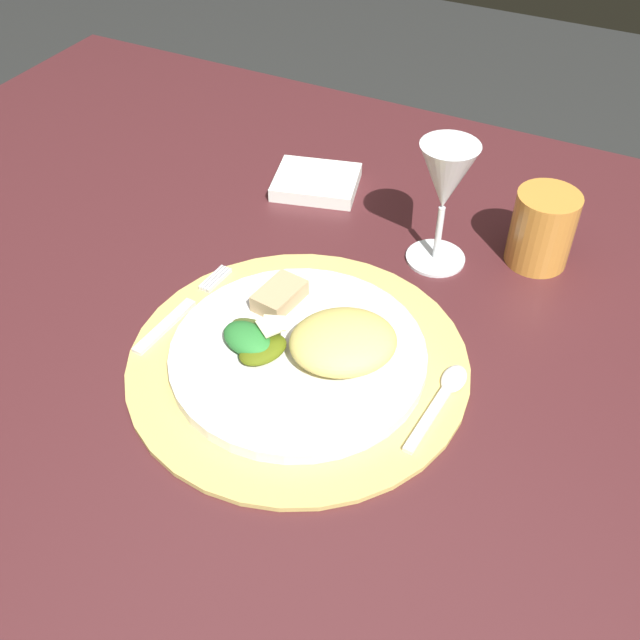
{
  "coord_description": "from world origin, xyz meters",
  "views": [
    {
      "loc": [
        0.26,
        -0.51,
        1.3
      ],
      "look_at": [
        -0.0,
        -0.01,
        0.76
      ],
      "focal_mm": 41.26,
      "sensor_mm": 36.0,
      "label": 1
    }
  ],
  "objects_px": {
    "spoon": "(445,393)",
    "fork": "(180,312)",
    "dining_table": "(322,393)",
    "napkin": "(316,182)",
    "dinner_plate": "(298,355)",
    "amber_tumbler": "(542,229)",
    "wine_glass": "(446,183)"
  },
  "relations": [
    {
      "from": "dinner_plate",
      "to": "dining_table",
      "type": "bearing_deg",
      "value": 89.92
    },
    {
      "from": "dinner_plate",
      "to": "amber_tumbler",
      "type": "height_order",
      "value": "amber_tumbler"
    },
    {
      "from": "dinner_plate",
      "to": "spoon",
      "type": "xyz_separation_m",
      "value": [
        0.15,
        0.02,
        -0.0
      ]
    },
    {
      "from": "dining_table",
      "to": "dinner_plate",
      "type": "height_order",
      "value": "dinner_plate"
    },
    {
      "from": "fork",
      "to": "napkin",
      "type": "bearing_deg",
      "value": 86.88
    },
    {
      "from": "fork",
      "to": "napkin",
      "type": "height_order",
      "value": "napkin"
    },
    {
      "from": "spoon",
      "to": "dining_table",
      "type": "bearing_deg",
      "value": 167.65
    },
    {
      "from": "dinner_plate",
      "to": "napkin",
      "type": "bearing_deg",
      "value": 113.69
    },
    {
      "from": "fork",
      "to": "wine_glass",
      "type": "distance_m",
      "value": 0.33
    },
    {
      "from": "dining_table",
      "to": "amber_tumbler",
      "type": "relative_size",
      "value": 16.27
    },
    {
      "from": "fork",
      "to": "dinner_plate",
      "type": "bearing_deg",
      "value": -1.17
    },
    {
      "from": "dinner_plate",
      "to": "wine_glass",
      "type": "distance_m",
      "value": 0.26
    },
    {
      "from": "dining_table",
      "to": "napkin",
      "type": "bearing_deg",
      "value": 118.27
    },
    {
      "from": "amber_tumbler",
      "to": "spoon",
      "type": "bearing_deg",
      "value": -95.09
    },
    {
      "from": "spoon",
      "to": "napkin",
      "type": "bearing_deg",
      "value": 135.39
    },
    {
      "from": "napkin",
      "to": "amber_tumbler",
      "type": "bearing_deg",
      "value": -4.0
    },
    {
      "from": "spoon",
      "to": "amber_tumbler",
      "type": "relative_size",
      "value": 1.36
    },
    {
      "from": "dining_table",
      "to": "fork",
      "type": "relative_size",
      "value": 9.28
    },
    {
      "from": "dinner_plate",
      "to": "wine_glass",
      "type": "height_order",
      "value": "wine_glass"
    },
    {
      "from": "napkin",
      "to": "wine_glass",
      "type": "relative_size",
      "value": 0.71
    },
    {
      "from": "spoon",
      "to": "napkin",
      "type": "relative_size",
      "value": 1.13
    },
    {
      "from": "spoon",
      "to": "fork",
      "type": "bearing_deg",
      "value": -176.29
    },
    {
      "from": "napkin",
      "to": "dining_table",
      "type": "bearing_deg",
      "value": -61.73
    },
    {
      "from": "dining_table",
      "to": "wine_glass",
      "type": "bearing_deg",
      "value": 68.9
    },
    {
      "from": "dining_table",
      "to": "amber_tumbler",
      "type": "bearing_deg",
      "value": 52.33
    },
    {
      "from": "dining_table",
      "to": "fork",
      "type": "height_order",
      "value": "fork"
    },
    {
      "from": "spoon",
      "to": "wine_glass",
      "type": "relative_size",
      "value": 0.8
    },
    {
      "from": "napkin",
      "to": "amber_tumbler",
      "type": "relative_size",
      "value": 1.2
    },
    {
      "from": "dining_table",
      "to": "dinner_plate",
      "type": "relative_size",
      "value": 5.67
    },
    {
      "from": "dining_table",
      "to": "dinner_plate",
      "type": "xyz_separation_m",
      "value": [
        -0.0,
        -0.06,
        0.12
      ]
    },
    {
      "from": "fork",
      "to": "napkin",
      "type": "xyz_separation_m",
      "value": [
        0.02,
        0.3,
        0.0
      ]
    },
    {
      "from": "dinner_plate",
      "to": "spoon",
      "type": "relative_size",
      "value": 2.11
    }
  ]
}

